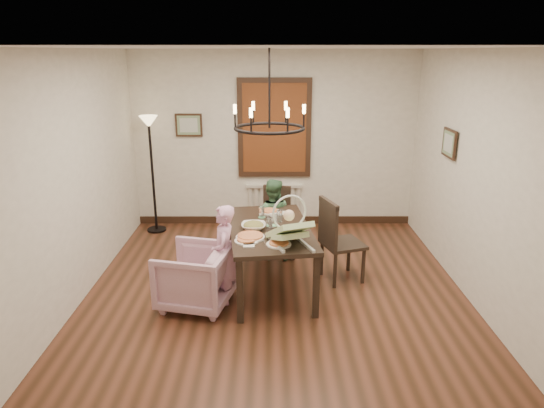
{
  "coord_description": "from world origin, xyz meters",
  "views": [
    {
      "loc": [
        -0.05,
        -5.18,
        2.77
      ],
      "look_at": [
        -0.04,
        0.25,
        1.05
      ],
      "focal_mm": 32.0,
      "sensor_mm": 36.0,
      "label": 1
    }
  ],
  "objects_px": {
    "armchair": "(195,277)",
    "dining_table": "(270,234)",
    "chair_far": "(274,219)",
    "chair_right": "(343,239)",
    "baby_bouncer": "(289,228)",
    "floor_lamp": "(153,176)",
    "elderly_woman": "(224,263)",
    "seated_man": "(272,226)",
    "drinking_glass": "(269,223)"
  },
  "relations": [
    {
      "from": "armchair",
      "to": "dining_table",
      "type": "bearing_deg",
      "value": 130.96
    },
    {
      "from": "chair_far",
      "to": "chair_right",
      "type": "xyz_separation_m",
      "value": [
        0.85,
        -0.96,
        0.08
      ]
    },
    {
      "from": "baby_bouncer",
      "to": "floor_lamp",
      "type": "xyz_separation_m",
      "value": [
        -2.04,
        2.49,
        -0.07
      ]
    },
    {
      "from": "floor_lamp",
      "to": "elderly_woman",
      "type": "bearing_deg",
      "value": -60.38
    },
    {
      "from": "seated_man",
      "to": "armchair",
      "type": "bearing_deg",
      "value": 62.07
    },
    {
      "from": "chair_far",
      "to": "chair_right",
      "type": "relative_size",
      "value": 0.86
    },
    {
      "from": "dining_table",
      "to": "seated_man",
      "type": "bearing_deg",
      "value": 80.91
    },
    {
      "from": "chair_right",
      "to": "dining_table",
      "type": "bearing_deg",
      "value": 84.49
    },
    {
      "from": "chair_far",
      "to": "drinking_glass",
      "type": "relative_size",
      "value": 6.31
    },
    {
      "from": "baby_bouncer",
      "to": "floor_lamp",
      "type": "bearing_deg",
      "value": 108.57
    },
    {
      "from": "drinking_glass",
      "to": "elderly_woman",
      "type": "bearing_deg",
      "value": -150.14
    },
    {
      "from": "chair_far",
      "to": "elderly_woman",
      "type": "xyz_separation_m",
      "value": [
        -0.58,
        -1.53,
        0.02
      ]
    },
    {
      "from": "chair_far",
      "to": "baby_bouncer",
      "type": "xyz_separation_m",
      "value": [
        0.15,
        -1.71,
        0.51
      ]
    },
    {
      "from": "dining_table",
      "to": "baby_bouncer",
      "type": "xyz_separation_m",
      "value": [
        0.21,
        -0.53,
        0.27
      ]
    },
    {
      "from": "elderly_woman",
      "to": "seated_man",
      "type": "relative_size",
      "value": 1.02
    },
    {
      "from": "chair_right",
      "to": "armchair",
      "type": "xyz_separation_m",
      "value": [
        -1.75,
        -0.66,
        -0.19
      ]
    },
    {
      "from": "chair_far",
      "to": "seated_man",
      "type": "xyz_separation_m",
      "value": [
        -0.03,
        -0.29,
        0.01
      ]
    },
    {
      "from": "dining_table",
      "to": "chair_far",
      "type": "bearing_deg",
      "value": 79.96
    },
    {
      "from": "baby_bouncer",
      "to": "chair_far",
      "type": "bearing_deg",
      "value": 74.2
    },
    {
      "from": "chair_right",
      "to": "seated_man",
      "type": "distance_m",
      "value": 1.11
    },
    {
      "from": "seated_man",
      "to": "drinking_glass",
      "type": "xyz_separation_m",
      "value": [
        -0.03,
        -0.94,
        0.38
      ]
    },
    {
      "from": "chair_far",
      "to": "chair_right",
      "type": "distance_m",
      "value": 1.29
    },
    {
      "from": "dining_table",
      "to": "chair_right",
      "type": "xyz_separation_m",
      "value": [
        0.91,
        0.22,
        -0.16
      ]
    },
    {
      "from": "dining_table",
      "to": "armchair",
      "type": "distance_m",
      "value": 1.01
    },
    {
      "from": "floor_lamp",
      "to": "baby_bouncer",
      "type": "bearing_deg",
      "value": -50.6
    },
    {
      "from": "floor_lamp",
      "to": "chair_far",
      "type": "bearing_deg",
      "value": -22.26
    },
    {
      "from": "chair_far",
      "to": "drinking_glass",
      "type": "distance_m",
      "value": 1.3
    },
    {
      "from": "armchair",
      "to": "drinking_glass",
      "type": "distance_m",
      "value": 1.05
    },
    {
      "from": "chair_far",
      "to": "seated_man",
      "type": "distance_m",
      "value": 0.29
    },
    {
      "from": "armchair",
      "to": "baby_bouncer",
      "type": "height_order",
      "value": "baby_bouncer"
    },
    {
      "from": "elderly_woman",
      "to": "floor_lamp",
      "type": "xyz_separation_m",
      "value": [
        -1.31,
        2.31,
        0.42
      ]
    },
    {
      "from": "chair_right",
      "to": "baby_bouncer",
      "type": "bearing_deg",
      "value": 118.13
    },
    {
      "from": "dining_table",
      "to": "drinking_glass",
      "type": "height_order",
      "value": "drinking_glass"
    },
    {
      "from": "elderly_woman",
      "to": "floor_lamp",
      "type": "bearing_deg",
      "value": -153.17
    },
    {
      "from": "dining_table",
      "to": "chair_far",
      "type": "relative_size",
      "value": 1.92
    },
    {
      "from": "chair_far",
      "to": "baby_bouncer",
      "type": "height_order",
      "value": "baby_bouncer"
    },
    {
      "from": "chair_far",
      "to": "elderly_woman",
      "type": "bearing_deg",
      "value": -97.32
    },
    {
      "from": "chair_right",
      "to": "seated_man",
      "type": "xyz_separation_m",
      "value": [
        -0.88,
        0.67,
        -0.07
      ]
    },
    {
      "from": "dining_table",
      "to": "baby_bouncer",
      "type": "distance_m",
      "value": 0.63
    },
    {
      "from": "baby_bouncer",
      "to": "chair_right",
      "type": "bearing_deg",
      "value": 26.09
    },
    {
      "from": "chair_far",
      "to": "floor_lamp",
      "type": "distance_m",
      "value": 2.09
    },
    {
      "from": "baby_bouncer",
      "to": "floor_lamp",
      "type": "height_order",
      "value": "floor_lamp"
    },
    {
      "from": "drinking_glass",
      "to": "baby_bouncer",
      "type": "bearing_deg",
      "value": -65.76
    },
    {
      "from": "chair_right",
      "to": "floor_lamp",
      "type": "bearing_deg",
      "value": 38.83
    },
    {
      "from": "elderly_woman",
      "to": "dining_table",
      "type": "bearing_deg",
      "value": 121.47
    },
    {
      "from": "drinking_glass",
      "to": "dining_table",
      "type": "bearing_deg",
      "value": 88.43
    },
    {
      "from": "chair_right",
      "to": "elderly_woman",
      "type": "height_order",
      "value": "chair_right"
    },
    {
      "from": "dining_table",
      "to": "drinking_glass",
      "type": "relative_size",
      "value": 12.1
    },
    {
      "from": "armchair",
      "to": "seated_man",
      "type": "bearing_deg",
      "value": 160.01
    },
    {
      "from": "dining_table",
      "to": "seated_man",
      "type": "distance_m",
      "value": 0.92
    }
  ]
}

